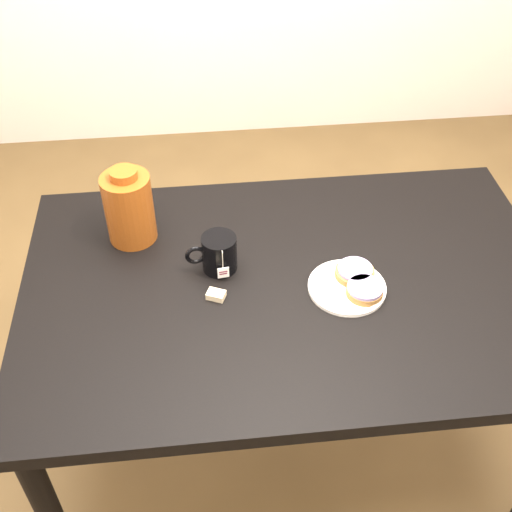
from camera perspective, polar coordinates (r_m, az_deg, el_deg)
name	(u,v)px	position (r m, az deg, el deg)	size (l,w,h in m)	color
ground_plane	(283,439)	(2.26, 2.43, -15.95)	(4.00, 4.00, 0.00)	brown
table	(290,303)	(1.73, 3.06, -4.22)	(1.40, 0.90, 0.75)	black
plate	(347,287)	(1.66, 8.09, -2.72)	(0.20, 0.20, 0.01)	white
bagel_back	(355,272)	(1.68, 8.77, -1.40)	(0.14, 0.14, 0.03)	brown
bagel_front	(365,290)	(1.63, 9.65, -3.01)	(0.13, 0.13, 0.03)	brown
mug	(218,253)	(1.67, -3.36, 0.26)	(0.14, 0.10, 0.10)	black
teabag_pouch	(216,295)	(1.62, -3.57, -3.48)	(0.04, 0.03, 0.02)	#C6B793
bagel_package	(129,207)	(1.77, -11.22, 4.28)	(0.16, 0.16, 0.22)	#5C270C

